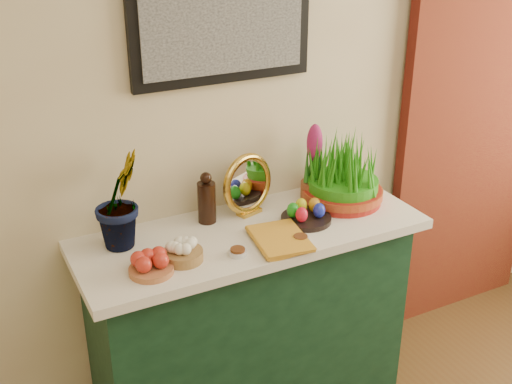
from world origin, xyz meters
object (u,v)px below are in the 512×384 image
mirror (248,185)px  wheatgrass_sabzeh (343,175)px  hyacinth_green (118,185)px  book (256,243)px  sideboard (251,324)px

mirror → wheatgrass_sabzeh: bearing=-12.6°
hyacinth_green → book: bearing=-72.1°
book → wheatgrass_sabzeh: 0.56m
sideboard → hyacinth_green: 0.87m
sideboard → wheatgrass_sabzeh: bearing=5.1°
sideboard → hyacinth_green: hyacinth_green is taller
book → wheatgrass_sabzeh: wheatgrass_sabzeh is taller
book → mirror: bearing=77.4°
sideboard → wheatgrass_sabzeh: wheatgrass_sabzeh is taller
hyacinth_green → sideboard: bearing=-55.1°
book → sideboard: bearing=79.2°
hyacinth_green → mirror: 0.55m
sideboard → wheatgrass_sabzeh: 0.75m
wheatgrass_sabzeh → sideboard: bearing=-174.9°
sideboard → hyacinth_green: size_ratio=2.66×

